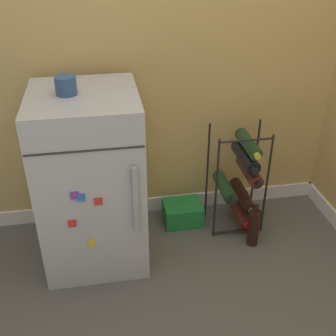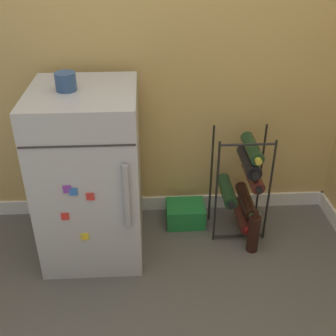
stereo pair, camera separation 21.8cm
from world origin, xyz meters
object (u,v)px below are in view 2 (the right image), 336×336
soda_box (186,214)px  loose_bottle_floor (254,233)px  wine_rack (245,184)px  fridge_top_cup (66,82)px  mini_fridge (90,175)px

soda_box → loose_bottle_floor: bearing=-38.2°
wine_rack → fridge_top_cup: fridge_top_cup is taller
loose_bottle_floor → wine_rack: bearing=97.4°
mini_fridge → fridge_top_cup: (-0.06, -0.00, 0.49)m
soda_box → loose_bottle_floor: size_ratio=0.85×
fridge_top_cup → wine_rack: bearing=6.0°
mini_fridge → wine_rack: size_ratio=1.45×
mini_fridge → soda_box: mini_fridge is taller
fridge_top_cup → loose_bottle_floor: bearing=-6.1°
wine_rack → fridge_top_cup: 1.09m
fridge_top_cup → mini_fridge: bearing=0.2°
fridge_top_cup → loose_bottle_floor: (0.91, -0.10, -0.83)m
mini_fridge → wine_rack: bearing=6.5°
soda_box → fridge_top_cup: fridge_top_cup is taller
wine_rack → soda_box: (-0.31, 0.08, -0.25)m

